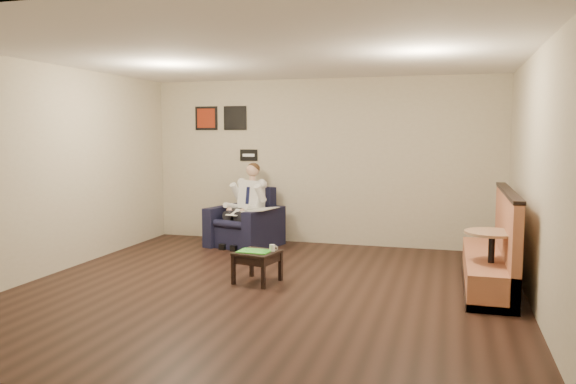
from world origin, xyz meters
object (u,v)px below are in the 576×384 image
(banquette, at_px, (488,239))
(armchair, at_px, (244,217))
(green_folder, at_px, (255,251))
(cafe_table, at_px, (491,264))
(seated_man, at_px, (240,208))
(smartphone, at_px, (266,249))
(side_table, at_px, (257,267))
(coffee_mug, at_px, (272,248))

(banquette, bearing_deg, armchair, 158.29)
(green_folder, relative_size, cafe_table, 0.52)
(green_folder, distance_m, cafe_table, 2.84)
(armchair, xyz_separation_m, green_folder, (0.94, -2.14, -0.08))
(seated_man, xyz_separation_m, banquette, (3.80, -1.38, -0.07))
(green_folder, xyz_separation_m, smartphone, (0.10, 0.14, -0.00))
(cafe_table, bearing_deg, armchair, 152.65)
(armchair, distance_m, side_table, 2.36)
(seated_man, relative_size, coffee_mug, 15.72)
(armchair, bearing_deg, banquette, -5.37)
(side_table, relative_size, coffee_mug, 5.79)
(seated_man, height_order, cafe_table, seated_man)
(smartphone, xyz_separation_m, cafe_table, (2.73, 0.05, -0.02))
(coffee_mug, bearing_deg, cafe_table, 2.36)
(banquette, height_order, cafe_table, banquette)
(cafe_table, bearing_deg, seated_man, 154.33)
(green_folder, bearing_deg, coffee_mug, 21.94)
(armchair, height_order, banquette, banquette)
(coffee_mug, relative_size, cafe_table, 0.11)
(green_folder, xyz_separation_m, coffee_mug, (0.21, 0.08, 0.04))
(banquette, bearing_deg, coffee_mug, -167.87)
(seated_man, bearing_deg, armchair, 90.00)
(side_table, distance_m, smartphone, 0.25)
(armchair, xyz_separation_m, cafe_table, (3.77, -1.95, -0.10))
(green_folder, bearing_deg, banquette, 12.88)
(side_table, xyz_separation_m, green_folder, (-0.03, -0.01, 0.21))
(green_folder, bearing_deg, cafe_table, 3.88)
(smartphone, distance_m, banquette, 2.77)
(smartphone, bearing_deg, coffee_mug, -7.10)
(green_folder, xyz_separation_m, cafe_table, (2.83, 0.19, -0.02))
(banquette, bearing_deg, smartphone, -169.52)
(banquette, relative_size, cafe_table, 3.01)
(smartphone, bearing_deg, side_table, -97.35)
(coffee_mug, xyz_separation_m, smartphone, (-0.11, 0.06, -0.04))
(green_folder, distance_m, smartphone, 0.17)
(armchair, height_order, cafe_table, armchair)
(seated_man, bearing_deg, cafe_table, -9.33)
(smartphone, distance_m, cafe_table, 2.73)
(seated_man, xyz_separation_m, side_table, (1.01, -2.01, -0.46))
(seated_man, height_order, coffee_mug, seated_man)
(banquette, bearing_deg, seated_man, 160.07)
(coffee_mug, distance_m, smartphone, 0.13)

